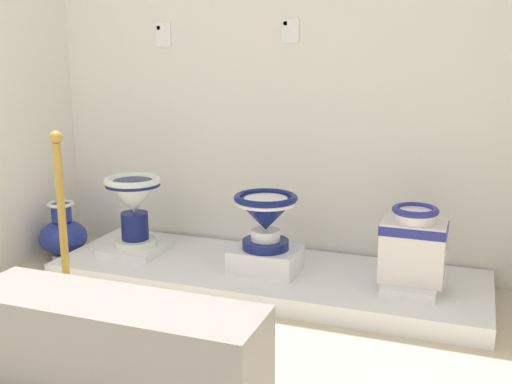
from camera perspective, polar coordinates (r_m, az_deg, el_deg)
wall_back at (r=3.89m, az=3.39°, el=15.42°), size 3.50×0.06×3.06m
display_platform at (r=3.69m, az=0.94°, el=-7.88°), size 2.57×0.84×0.11m
plinth_block_squat_floral at (r=4.01m, az=-11.20°, el=-5.25°), size 0.36×0.38×0.04m
antique_toilet_squat_floral at (r=3.92m, az=-11.41°, el=-0.76°), size 0.36×0.36×0.45m
plinth_block_central_ornate at (r=3.60m, az=0.90°, el=-6.36°), size 0.39×0.31×0.14m
antique_toilet_central_ornate at (r=3.52m, az=0.91°, el=-2.11°), size 0.37×0.37×0.33m
plinth_block_leftmost at (r=3.47m, az=14.33°, el=-8.34°), size 0.29×0.40×0.05m
antique_toilet_leftmost at (r=3.40m, az=14.55°, el=-4.64°), size 0.35×0.25×0.41m
info_placard_first at (r=4.20m, az=-8.70°, el=14.36°), size 0.11×0.01×0.16m
info_placard_second at (r=3.86m, az=3.25°, el=14.89°), size 0.11×0.01×0.15m
decorative_vase_corner at (r=4.31m, az=-17.66°, el=-3.86°), size 0.32×0.32×0.39m
stanchion_post_near_left at (r=3.30m, az=-17.40°, el=-7.04°), size 0.28×0.28×1.00m
museum_bench at (r=2.63m, az=-13.23°, el=-13.85°), size 1.28×0.36×0.40m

